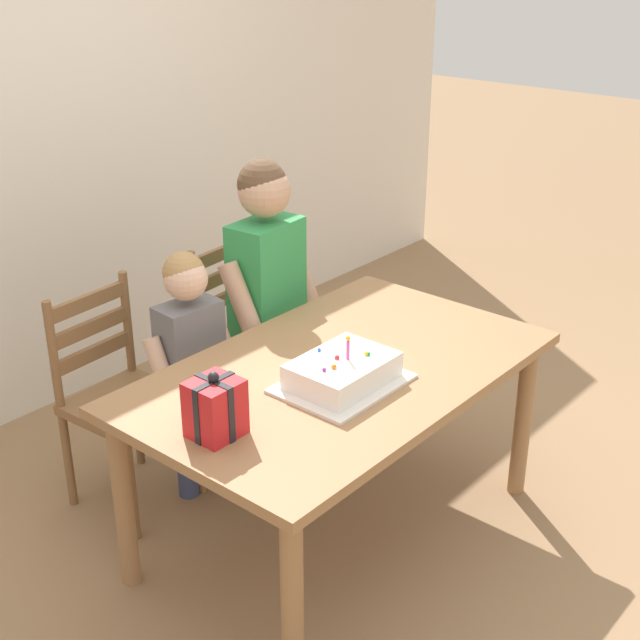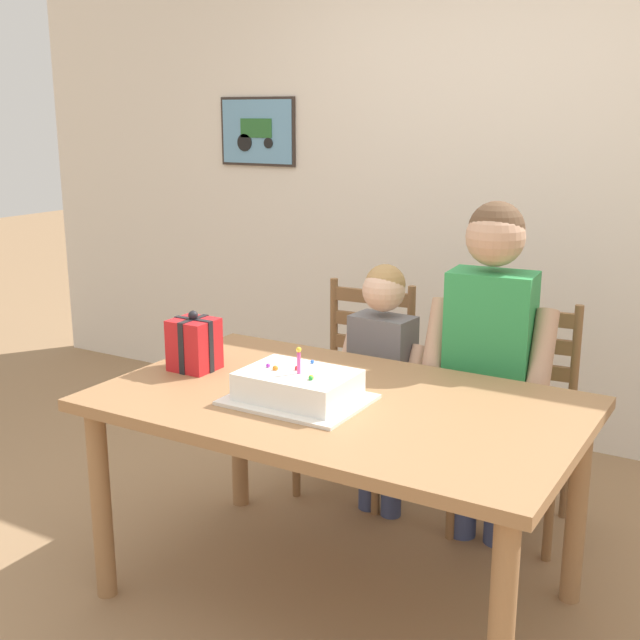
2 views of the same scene
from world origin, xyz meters
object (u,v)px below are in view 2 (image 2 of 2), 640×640
Objects in this scene: gift_box_red_large at (194,344)px; chair_left at (358,387)px; dining_table at (338,423)px; child_younger at (382,366)px; child_older at (490,342)px; birthday_cake at (298,387)px; chair_right at (517,417)px.

chair_left is at bearing 73.69° from gift_box_red_large.
child_younger reaches higher than dining_table.
birthday_cake is at bearing -118.18° from child_older.
chair_left is 0.77m from child_older.
chair_right is at bearing 66.67° from dining_table.
child_older is at bearing -16.33° from chair_left.
chair_right is 0.68× the size of child_older.
birthday_cake is at bearing -11.00° from gift_box_red_large.
chair_left is at bearing 113.72° from dining_table.
birthday_cake is 1.95× the size of gift_box_red_large.
child_older is at bearing 61.82° from birthday_cake.
chair_left is (0.24, 0.83, -0.37)m from gift_box_red_large.
chair_right is 0.41m from child_older.
chair_right is (0.73, -0.00, 0.00)m from chair_left.
dining_table is at bearing -66.28° from chair_left.
birthday_cake is 0.83m from child_older.
chair_right is at bearing 20.61° from child_younger.
gift_box_red_large reaches higher than chair_right.
gift_box_red_large is 0.94m from chair_left.
birthday_cake is (-0.10, -0.09, 0.14)m from dining_table.
gift_box_red_large is 0.17× the size of child_older.
child_younger reaches higher than chair_right.
dining_table is 0.19m from birthday_cake.
chair_right is 0.58m from child_younger.
dining_table is 1.17× the size of child_older.
gift_box_red_large reaches higher than birthday_cake.
chair_left is 0.68× the size of child_older.
child_younger is at bearing -159.39° from chair_right.
birthday_cake reaches higher than dining_table.
child_younger is (-0.15, 0.64, -0.00)m from dining_table.
birthday_cake reaches higher than chair_left.
gift_box_red_large is 0.24× the size of chair_left.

